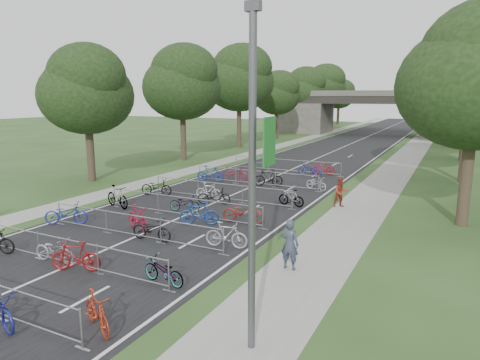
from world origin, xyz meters
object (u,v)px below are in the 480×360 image
Objects in this scene: pedestrian_b at (341,192)px; lamppost at (253,180)px; pedestrian_a at (290,245)px; overpass_bridge at (373,113)px.

lamppost is at bearing -117.08° from pedestrian_b.
overpass_bridge is at bearing -80.84° from pedestrian_a.
pedestrian_a is (-0.93, 5.09, -3.35)m from lamppost.
pedestrian_b is (-0.55, 9.67, -0.08)m from pedestrian_a.
overpass_bridge is 63.55m from lamppost.
pedestrian_a is at bearing 100.35° from lamppost.
pedestrian_b is (6.85, -48.23, -2.68)m from overpass_bridge.
pedestrian_b is at bearing -84.88° from pedestrian_a.
lamppost is at bearing 102.22° from pedestrian_a.
lamppost reaches higher than pedestrian_a.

